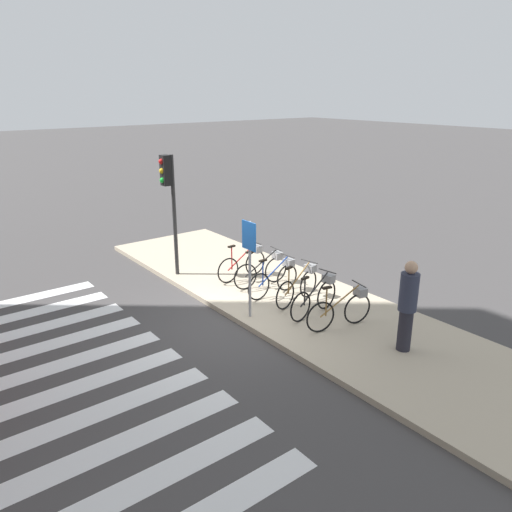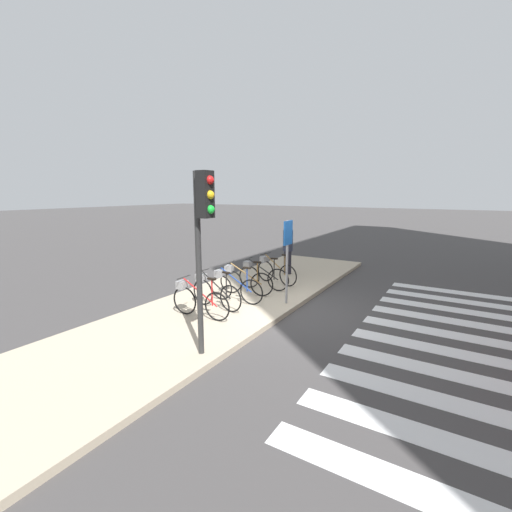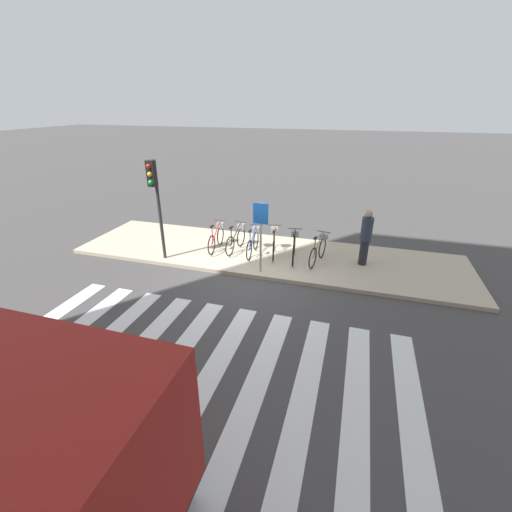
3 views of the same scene
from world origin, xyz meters
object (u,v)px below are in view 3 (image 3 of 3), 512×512
object	(u,v)px
parked_bicycle_4	(294,246)
traffic_light	(155,190)
parked_bicycle_5	(319,249)
pedestrian	(366,236)
parked_bicycle_2	(253,241)
sign_post	(261,226)
parked_bicycle_3	(274,242)
parked_bicycle_1	(237,238)
parked_bicycle_0	(217,236)

from	to	relation	value
parked_bicycle_4	traffic_light	world-z (taller)	traffic_light
parked_bicycle_5	pedestrian	xyz separation A→B (m)	(1.36, 0.20, 0.50)
pedestrian	traffic_light	size ratio (longest dim) A/B	0.56
parked_bicycle_2	parked_bicycle_4	world-z (taller)	same
parked_bicycle_5	pedestrian	distance (m)	1.46
sign_post	parked_bicycle_2	bearing A→B (deg)	115.85
parked_bicycle_4	parked_bicycle_2	bearing A→B (deg)	179.55
parked_bicycle_3	parked_bicycle_4	distance (m)	0.72
pedestrian	sign_post	distance (m)	3.29
parked_bicycle_3	sign_post	distance (m)	1.72
parked_bicycle_1	parked_bicycle_5	world-z (taller)	same
traffic_light	parked_bicycle_5	bearing A→B (deg)	14.74
parked_bicycle_4	traffic_light	size ratio (longest dim) A/B	0.50
parked_bicycle_3	parked_bicycle_5	size ratio (longest dim) A/B	1.00
sign_post	parked_bicycle_4	bearing A→B (deg)	58.11
parked_bicycle_1	sign_post	world-z (taller)	sign_post
parked_bicycle_2	traffic_light	world-z (taller)	traffic_light
parked_bicycle_3	parked_bicycle_4	world-z (taller)	same
parked_bicycle_2	parked_bicycle_5	world-z (taller)	same
parked_bicycle_4	pedestrian	bearing A→B (deg)	4.70
pedestrian	traffic_light	distance (m)	6.51
sign_post	traffic_light	bearing A→B (deg)	-179.02
parked_bicycle_1	parked_bicycle_3	bearing A→B (deg)	-0.09
parked_bicycle_3	traffic_light	xyz separation A→B (m)	(-3.34, -1.44, 1.84)
traffic_light	parked_bicycle_3	bearing A→B (deg)	23.37
parked_bicycle_4	traffic_light	bearing A→B (deg)	-162.22
parked_bicycle_0	parked_bicycle_3	world-z (taller)	same
parked_bicycle_3	pedestrian	xyz separation A→B (m)	(2.86, 0.03, 0.50)
parked_bicycle_1	parked_bicycle_4	bearing A→B (deg)	-4.20
parked_bicycle_5	pedestrian	world-z (taller)	pedestrian
parked_bicycle_4	parked_bicycle_1	bearing A→B (deg)	175.80
parked_bicycle_4	sign_post	world-z (taller)	sign_post
traffic_light	sign_post	size ratio (longest dim) A/B	1.48
parked_bicycle_5	pedestrian	bearing A→B (deg)	8.40
parked_bicycle_3	parked_bicycle_0	bearing A→B (deg)	-177.77
pedestrian	traffic_light	xyz separation A→B (m)	(-6.20, -1.47, 1.34)
parked_bicycle_0	parked_bicycle_4	distance (m)	2.71
traffic_light	sign_post	world-z (taller)	traffic_light
parked_bicycle_1	traffic_light	world-z (taller)	traffic_light
pedestrian	parked_bicycle_4	bearing A→B (deg)	-175.30
parked_bicycle_2	pedestrian	bearing A→B (deg)	2.70
parked_bicycle_5	traffic_light	size ratio (longest dim) A/B	0.49
traffic_light	parked_bicycle_0	bearing A→B (deg)	45.70
parked_bicycle_0	parked_bicycle_3	xyz separation A→B (m)	(2.01, 0.08, 0.00)
parked_bicycle_2	parked_bicycle_1	bearing A→B (deg)	167.83
pedestrian	sign_post	world-z (taller)	sign_post
parked_bicycle_0	pedestrian	distance (m)	4.90
parked_bicycle_1	parked_bicycle_0	bearing A→B (deg)	-173.46
parked_bicycle_4	parked_bicycle_5	bearing A→B (deg)	-1.69
parked_bicycle_0	parked_bicycle_4	xyz separation A→B (m)	(2.71, -0.07, 0.00)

